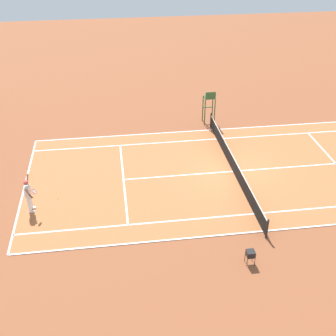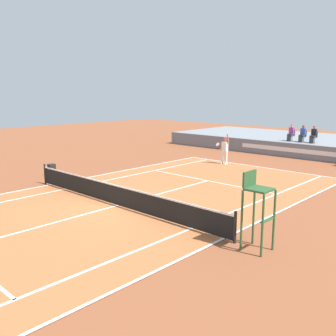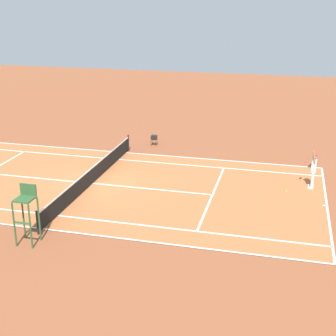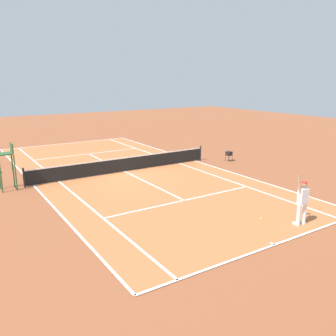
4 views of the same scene
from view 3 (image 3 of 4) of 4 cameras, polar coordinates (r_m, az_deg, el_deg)
name	(u,v)px [view 3 (image 3 of 4)]	position (r m, az deg, el deg)	size (l,w,h in m)	color
ground_plane	(93,184)	(26.16, -8.76, -1.84)	(80.00, 80.00, 0.00)	brown
court	(93,184)	(26.15, -8.76, -1.82)	(11.08, 23.88, 0.03)	#B76638
net	(93,175)	(25.97, -8.82, -0.77)	(11.98, 0.10, 1.07)	black
tennis_player	(313,170)	(26.07, 16.62, -0.20)	(0.78, 0.62, 2.08)	white
tennis_ball	(286,191)	(25.54, 13.67, -2.64)	(0.07, 0.07, 0.07)	#D1E533
umpire_chair	(26,207)	(20.09, -16.25, -4.42)	(0.77, 0.77, 2.44)	#2D562D
ball_hopper	(154,137)	(32.27, -1.64, 3.62)	(0.36, 0.36, 0.70)	black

